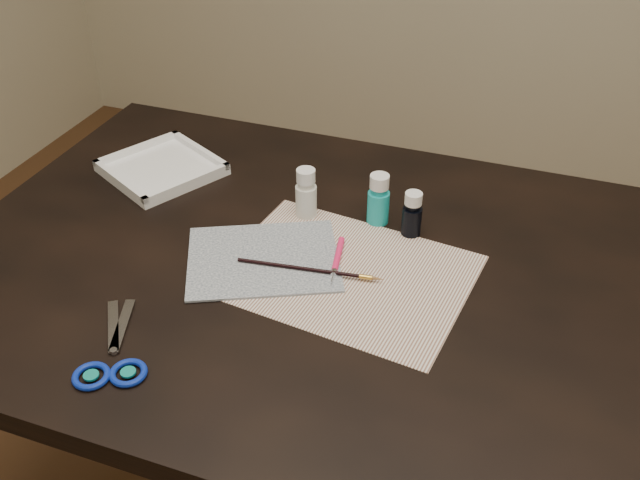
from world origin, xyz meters
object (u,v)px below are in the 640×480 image
(paper, at_px, (345,273))
(scissors, at_px, (109,343))
(canvas, at_px, (263,259))
(paint_bottle_white, at_px, (306,193))
(paint_bottle_cyan, at_px, (379,199))
(paint_bottle_navy, at_px, (412,214))
(palette_tray, at_px, (162,167))

(paper, height_order, scissors, scissors)
(canvas, distance_m, paint_bottle_white, 0.16)
(paper, distance_m, scissors, 0.39)
(paint_bottle_white, bearing_deg, paper, -49.37)
(paint_bottle_cyan, xyz_separation_m, scissors, (-0.28, -0.45, -0.04))
(canvas, height_order, scissors, scissors)
(scissors, bearing_deg, canvas, -59.64)
(paint_bottle_navy, height_order, palette_tray, paint_bottle_navy)
(canvas, height_order, paint_bottle_white, paint_bottle_white)
(paper, height_order, palette_tray, palette_tray)
(paint_bottle_white, distance_m, paint_bottle_cyan, 0.13)
(paint_bottle_cyan, bearing_deg, paint_bottle_navy, -15.02)
(scissors, distance_m, palette_tray, 0.51)
(palette_tray, bearing_deg, paint_bottle_cyan, -2.84)
(paper, relative_size, paint_bottle_white, 4.17)
(canvas, xyz_separation_m, paint_bottle_white, (0.02, 0.16, 0.04))
(paper, relative_size, paint_bottle_navy, 4.70)
(canvas, xyz_separation_m, paint_bottle_navy, (0.22, 0.16, 0.04))
(canvas, relative_size, scissors, 1.22)
(paint_bottle_cyan, bearing_deg, palette_tray, 177.16)
(paint_bottle_cyan, height_order, palette_tray, paint_bottle_cyan)
(canvas, xyz_separation_m, palette_tray, (-0.31, 0.20, 0.01))
(paper, distance_m, paint_bottle_white, 0.20)
(scissors, bearing_deg, paint_bottle_navy, -72.73)
(paint_bottle_cyan, bearing_deg, paper, -92.51)
(paper, xyz_separation_m, paint_bottle_white, (-0.12, 0.14, 0.05))
(canvas, bearing_deg, paint_bottle_white, 82.77)
(paint_bottle_white, xyz_separation_m, paint_bottle_navy, (0.20, 0.01, -0.01))
(paint_bottle_navy, xyz_separation_m, palette_tray, (-0.53, 0.04, -0.03))
(canvas, bearing_deg, palette_tray, 147.05)
(paper, bearing_deg, palette_tray, 157.31)
(paint_bottle_navy, bearing_deg, scissors, -129.04)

